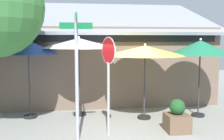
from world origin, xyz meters
TOP-DOWN VIEW (x-y plane):
  - ground_plane at (0.00, 0.00)m, footprint 28.00×28.00m
  - cafe_building at (0.18, 4.51)m, footprint 9.09×5.31m
  - street_sign_post at (-1.14, -0.96)m, footprint 0.82×0.88m
  - stop_sign at (-0.30, -0.68)m, footprint 0.28×0.69m
  - patio_umbrella_royal_blue_left at (-2.72, 1.34)m, footprint 2.00×2.00m
  - patio_umbrella_ivory_center at (-1.05, 1.43)m, footprint 2.52×2.52m
  - patio_umbrella_mustard_right at (1.08, 0.75)m, footprint 2.63×2.63m
  - patio_umbrella_forest_green_far_right at (2.99, 0.76)m, footprint 2.12×2.12m
  - sidewalk_planter at (1.68, -0.65)m, footprint 0.65×0.65m

SIDE VIEW (x-z plane):
  - ground_plane at x=0.00m, z-range -0.10..0.00m
  - sidewalk_planter at x=1.68m, z-range -0.08..0.87m
  - cafe_building at x=0.18m, z-range -0.63..3.94m
  - stop_sign at x=-0.30m, z-range 0.52..3.22m
  - street_sign_post at x=-1.14m, z-range 0.34..3.63m
  - patio_umbrella_mustard_right at x=1.08m, z-range 1.00..3.50m
  - patio_umbrella_forest_green_far_right at x=2.99m, z-range 1.01..3.69m
  - patio_umbrella_royal_blue_left at x=-2.72m, z-range 1.02..3.69m
  - patio_umbrella_ivory_center at x=-1.05m, z-range 1.12..3.87m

